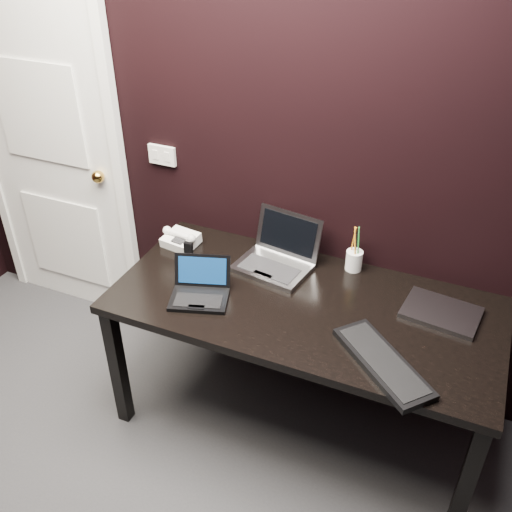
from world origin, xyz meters
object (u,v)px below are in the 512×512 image
at_px(desk, 303,316).
at_px(ext_keyboard, 383,362).
at_px(silver_laptop, 277,258).
at_px(mobile_phone, 188,253).
at_px(pen_cup, 354,260).
at_px(closed_laptop, 441,312).
at_px(door, 49,147).
at_px(netbook, 200,291).
at_px(desk_phone, 180,239).

distance_m(desk, ext_keyboard, 0.48).
bearing_deg(desk, silver_laptop, 135.35).
distance_m(desk, mobile_phone, 0.65).
height_order(desk, pen_cup, pen_cup).
xyz_separation_m(desk, closed_laptop, (0.56, 0.15, 0.09)).
bearing_deg(pen_cup, door, 178.66).
height_order(netbook, silver_laptop, silver_laptop).
height_order(closed_laptop, pen_cup, pen_cup).
bearing_deg(pen_cup, netbook, -139.62).
bearing_deg(silver_laptop, pen_cup, 19.19).
bearing_deg(desk_phone, desk, -14.68).
bearing_deg(closed_laptop, mobile_phone, -177.46).
relative_size(door, desk_phone, 10.62).
bearing_deg(netbook, silver_laptop, 58.55).
relative_size(ext_keyboard, closed_laptop, 1.34).
relative_size(desk, netbook, 5.51).
bearing_deg(desk, closed_laptop, 15.17).
xyz_separation_m(mobile_phone, pen_cup, (0.76, 0.23, 0.02)).
xyz_separation_m(netbook, ext_keyboard, (0.84, -0.10, -0.02)).
bearing_deg(door, desk, -12.82).
height_order(silver_laptop, pen_cup, same).
distance_m(netbook, ext_keyboard, 0.85).
bearing_deg(ext_keyboard, silver_laptop, 143.24).
bearing_deg(netbook, pen_cup, 40.38).
bearing_deg(mobile_phone, pen_cup, 17.04).
bearing_deg(desk_phone, mobile_phone, -43.60).
bearing_deg(pen_cup, ext_keyboard, -64.78).
relative_size(door, desk, 1.26).
bearing_deg(ext_keyboard, desk, 148.28).
distance_m(silver_laptop, ext_keyboard, 0.77).
relative_size(silver_laptop, mobile_phone, 4.29).
bearing_deg(closed_laptop, desk_phone, 178.31).
bearing_deg(closed_laptop, netbook, -163.28).
bearing_deg(netbook, desk_phone, 130.81).
bearing_deg(ext_keyboard, door, 163.07).
xyz_separation_m(silver_laptop, pen_cup, (0.35, 0.12, 0.01)).
bearing_deg(desk_phone, door, 168.68).
relative_size(closed_laptop, pen_cup, 1.46).
xyz_separation_m(desk_phone, mobile_phone, (0.10, -0.09, -0.00)).
bearing_deg(netbook, ext_keyboard, -6.88).
xyz_separation_m(door, desk, (1.65, -0.38, -0.38)).
relative_size(closed_laptop, mobile_phone, 3.82).
height_order(desk, silver_laptop, silver_laptop).
relative_size(netbook, pen_cup, 1.33).
bearing_deg(desk_phone, closed_laptop, -1.69).
bearing_deg(ext_keyboard, mobile_phone, 161.40).
xyz_separation_m(door, pen_cup, (1.78, -0.04, -0.25)).
bearing_deg(door, pen_cup, -1.34).
distance_m(ext_keyboard, pen_cup, 0.65).
xyz_separation_m(door, desk_phone, (0.92, -0.18, -0.27)).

